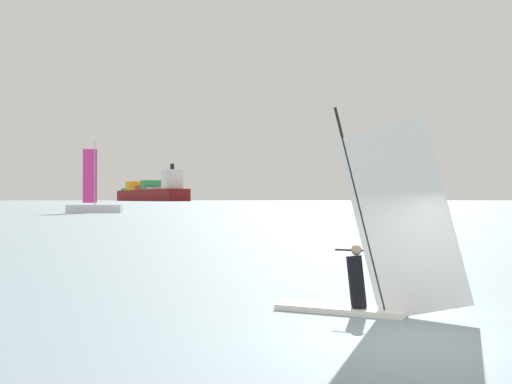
{
  "coord_description": "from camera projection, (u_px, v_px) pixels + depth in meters",
  "views": [
    {
      "loc": [
        -5.2,
        -8.79,
        2.36
      ],
      "look_at": [
        1.31,
        13.51,
        2.63
      ],
      "focal_mm": 41.74,
      "sensor_mm": 36.0,
      "label": 1
    }
  ],
  "objects": [
    {
      "name": "small_sailboat",
      "position": [
        94.0,
        207.0,
        100.45
      ],
      "size": [
        9.45,
        4.66,
        12.21
      ],
      "rotation": [
        0.0,
        0.0,
        6.01
      ],
      "color": "white",
      "rests_on": "ground_plane"
    },
    {
      "name": "windsurfer",
      "position": [
        374.0,
        257.0,
        12.07
      ],
      "size": [
        3.27,
        2.83,
        4.38
      ],
      "rotation": [
        0.0,
        0.0,
        2.44
      ],
      "color": "white",
      "rests_on": "ground_plane"
    },
    {
      "name": "ground_plane",
      "position": [
        408.0,
        341.0,
        9.87
      ],
      "size": [
        4000.0,
        4000.0,
        0.0
      ],
      "primitive_type": "plane",
      "color": "gray"
    },
    {
      "name": "cargo_ship",
      "position": [
        151.0,
        193.0,
        664.53
      ],
      "size": [
        63.11,
        176.98,
        38.36
      ],
      "rotation": [
        0.0,
        0.0,
        1.81
      ],
      "color": "maroon",
      "rests_on": "ground_plane"
    }
  ]
}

